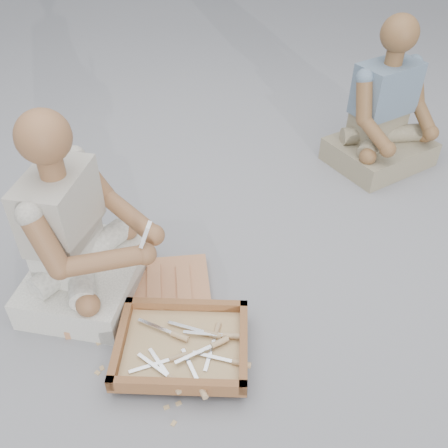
{
  "coord_description": "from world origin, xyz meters",
  "views": [
    {
      "loc": [
        0.01,
        -1.38,
        1.6
      ],
      "look_at": [
        0.0,
        0.2,
        0.3
      ],
      "focal_mm": 40.0,
      "sensor_mm": 36.0,
      "label": 1
    }
  ],
  "objects_px": {
    "craftsman": "(77,239)",
    "companion": "(385,118)",
    "tool_tray": "(182,345)"
  },
  "relations": [
    {
      "from": "craftsman",
      "to": "companion",
      "type": "bearing_deg",
      "value": 135.55
    },
    {
      "from": "tool_tray",
      "to": "companion",
      "type": "height_order",
      "value": "companion"
    },
    {
      "from": "tool_tray",
      "to": "craftsman",
      "type": "xyz_separation_m",
      "value": [
        -0.43,
        0.35,
        0.23
      ]
    },
    {
      "from": "craftsman",
      "to": "tool_tray",
      "type": "bearing_deg",
      "value": 61.7
    },
    {
      "from": "craftsman",
      "to": "companion",
      "type": "xyz_separation_m",
      "value": [
        1.49,
        1.05,
        -0.01
      ]
    },
    {
      "from": "companion",
      "to": "tool_tray",
      "type": "bearing_deg",
      "value": 20.7
    },
    {
      "from": "tool_tray",
      "to": "companion",
      "type": "distance_m",
      "value": 1.76
    },
    {
      "from": "tool_tray",
      "to": "companion",
      "type": "xyz_separation_m",
      "value": [
        1.05,
        1.39,
        0.22
      ]
    },
    {
      "from": "craftsman",
      "to": "companion",
      "type": "height_order",
      "value": "craftsman"
    },
    {
      "from": "tool_tray",
      "to": "craftsman",
      "type": "height_order",
      "value": "craftsman"
    }
  ]
}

